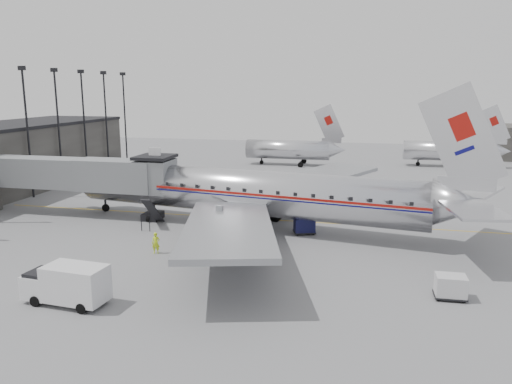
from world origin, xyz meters
TOP-DOWN VIEW (x-y plane):
  - ground at (0.00, 0.00)m, footprint 160.00×160.00m
  - apron_line at (3.00, 6.00)m, footprint 60.00×0.15m
  - jet_bridge at (-16.66, 3.67)m, footprint 21.00×6.20m
  - floodlight_masts at (-27.50, 13.00)m, footprint 0.90×42.25m
  - distant_aircraft_near at (-1.79, 42.00)m, footprint 16.39×3.20m
  - distant_aircraft_mid at (24.21, 46.00)m, footprint 16.39×3.20m
  - airliner at (0.83, 2.86)m, footprint 42.00×38.63m
  - service_van at (-6.06, -15.90)m, footprint 5.35×2.44m
  - baggage_cart_navy at (6.00, 2.00)m, footprint 2.22×1.93m
  - baggage_cart_white at (16.61, -10.00)m, footprint 1.93×1.49m
  - ramp_worker at (-4.70, -6.00)m, footprint 0.69×0.54m

SIDE VIEW (x-z plane):
  - ground at x=0.00m, z-range 0.00..0.00m
  - apron_line at x=3.00m, z-range 0.00..0.01m
  - baggage_cart_navy at x=6.00m, z-range 0.05..1.51m
  - baggage_cart_white at x=16.61m, z-range 0.05..1.54m
  - ramp_worker at x=-4.70m, z-range 0.00..1.69m
  - service_van at x=-6.06m, z-range 0.06..2.51m
  - distant_aircraft_near at x=-1.79m, z-range -2.40..7.86m
  - distant_aircraft_mid at x=24.21m, z-range -2.40..7.86m
  - airliner at x=0.83m, z-range -3.32..10.04m
  - jet_bridge at x=-16.66m, z-range 0.63..7.73m
  - floodlight_masts at x=-27.50m, z-range 0.74..15.99m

